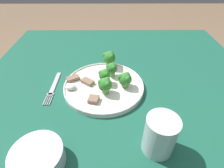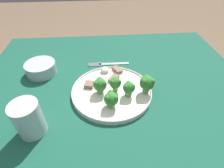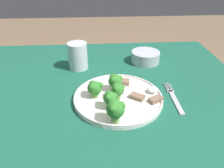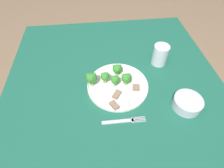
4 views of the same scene
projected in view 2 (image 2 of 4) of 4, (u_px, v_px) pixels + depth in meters
table at (116, 122)px, 0.66m from camera, size 1.08×1.06×0.73m
dinner_plate at (112, 91)px, 0.63m from camera, size 0.29×0.29×0.02m
fork at (109, 64)px, 0.78m from camera, size 0.02×0.18×0.00m
cream_bowl at (41, 68)px, 0.72m from camera, size 0.12×0.12×0.05m
drinking_glass at (29, 120)px, 0.49m from camera, size 0.08×0.08×0.11m
broccoli_floret_near_rim_left at (147, 83)px, 0.60m from camera, size 0.05×0.05×0.07m
broccoli_floret_center_left at (111, 99)px, 0.55m from camera, size 0.05×0.05×0.06m
broccoli_floret_back_left at (100, 85)px, 0.60m from camera, size 0.05×0.05×0.06m
broccoli_floret_front_left at (115, 83)px, 0.61m from camera, size 0.04×0.04×0.06m
broccoli_floret_center_back at (129, 88)px, 0.59m from camera, size 0.04×0.04×0.06m
meat_slice_front_slice at (117, 70)px, 0.72m from camera, size 0.05×0.04×0.01m
meat_slice_middle_slice at (89, 85)px, 0.65m from camera, size 0.04×0.04×0.01m
meat_slice_rear_slice at (115, 79)px, 0.68m from camera, size 0.05×0.05×0.01m
sauce_dollop at (105, 70)px, 0.71m from camera, size 0.04×0.03×0.02m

